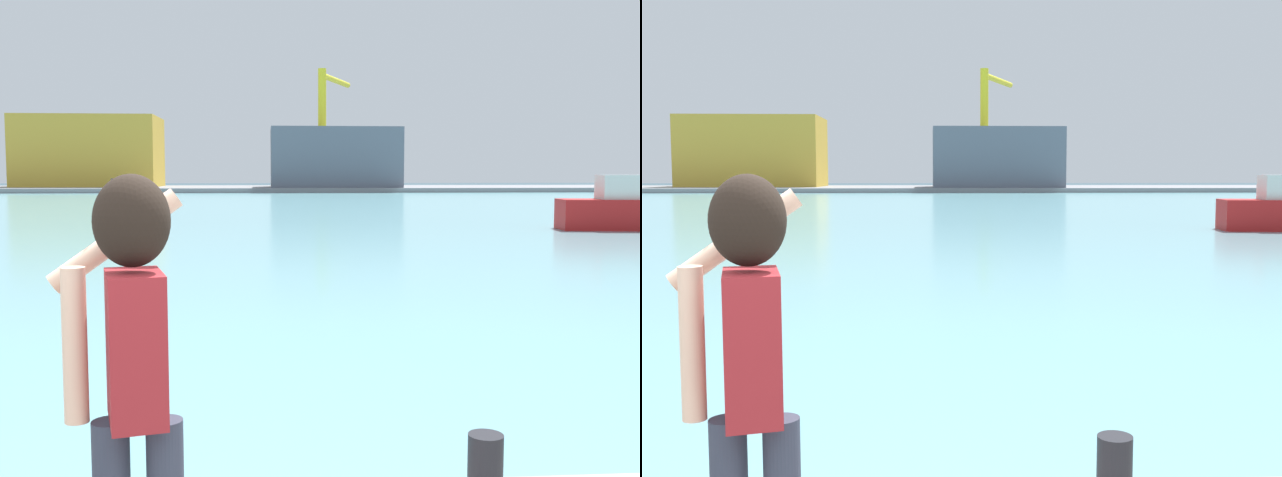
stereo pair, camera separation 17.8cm
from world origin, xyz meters
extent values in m
plane|color=#334751|center=(0.00, 50.00, 0.00)|extent=(220.00, 220.00, 0.00)
cube|color=#6BA8B2|center=(0.00, 52.00, 0.01)|extent=(140.00, 100.00, 0.02)
cube|color=gray|center=(0.00, 92.00, 0.27)|extent=(140.00, 20.00, 0.54)
cube|color=maroon|center=(-0.27, 0.71, 1.69)|extent=(0.28, 0.38, 0.56)
sphere|color=#E0B293|center=(-0.27, 0.71, 2.15)|extent=(0.22, 0.22, 0.22)
ellipsoid|color=black|center=(-0.27, 0.69, 2.16)|extent=(0.28, 0.26, 0.34)
cylinder|color=#E0B293|center=(-0.49, 0.71, 1.70)|extent=(0.09, 0.09, 0.58)
cylinder|color=#E0B293|center=(-0.37, 0.91, 2.07)|extent=(0.53, 0.21, 0.40)
cube|color=black|center=(-0.40, 1.03, 2.24)|extent=(0.03, 0.07, 0.14)
cylinder|color=black|center=(1.34, 1.61, 0.79)|extent=(0.18, 0.18, 0.40)
cube|color=gold|center=(-21.90, 93.80, 4.93)|extent=(17.18, 10.53, 8.77)
cube|color=slate|center=(8.51, 88.75, 4.10)|extent=(15.41, 10.55, 7.10)
cylinder|color=yellow|center=(7.07, 88.76, 7.70)|extent=(1.00, 1.00, 14.31)
cylinder|color=yellow|center=(9.18, 93.78, 14.05)|extent=(4.87, 10.32, 0.70)
camera|label=1|loc=(0.21, -2.03, 2.33)|focal=41.64mm
camera|label=2|loc=(0.39, -2.04, 2.33)|focal=41.64mm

